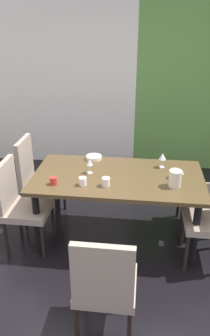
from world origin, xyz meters
The scene contains 15 objects.
ground_plane centered at (0.00, 0.00, -0.01)m, with size 6.23×5.22×0.02m, color black.
back_panel_interior centered at (-1.40, 2.56, 1.44)m, with size 3.42×0.10×2.88m, color white.
dining_table centered at (0.21, 0.58, 0.66)m, with size 1.74×0.94×0.75m.
chair_left_far centered at (-0.76, 0.85, 0.54)m, with size 0.45×0.44×1.00m.
chair_left_near centered at (-0.76, 0.30, 0.53)m, with size 0.45×0.44×0.96m.
chair_head_near centered at (0.23, -0.69, 0.53)m, with size 0.44×0.44×0.96m.
chair_right_far centered at (1.18, 0.85, 0.53)m, with size 0.44×0.44×0.95m.
wine_glass_center centered at (0.66, 0.84, 0.87)m, with size 0.07×0.07×0.16m.
wine_glass_front centered at (-0.08, 0.61, 0.86)m, with size 0.07×0.07×0.15m.
serving_bowl_north centered at (-0.10, 0.96, 0.77)m, with size 0.18×0.18×0.04m, color white.
cup_left centered at (0.12, 0.35, 0.79)m, with size 0.08×0.08×0.08m, color beige.
cup_right centered at (-0.39, 0.32, 0.79)m, with size 0.07×0.07×0.07m, color red.
cup_near_shelf centered at (-0.11, 0.33, 0.79)m, with size 0.07×0.07×0.08m, color white.
cup_west centered at (0.79, 0.60, 0.80)m, with size 0.08×0.08×0.10m, color silver.
pitcher_east centered at (0.77, 0.42, 0.83)m, with size 0.14×0.12×0.17m.
Camera 1 is at (0.44, -2.41, 2.25)m, focal length 35.00 mm.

